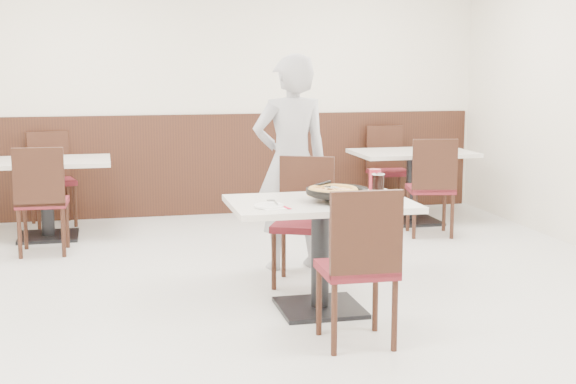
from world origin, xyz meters
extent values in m
plane|color=#A9A9A4|center=(0.00, 0.00, 0.00)|extent=(7.00, 7.00, 0.00)
cube|color=silver|center=(0.00, 3.50, 1.40)|extent=(6.00, 0.04, 2.80)
cube|color=black|center=(0.00, 3.48, 0.55)|extent=(5.90, 0.03, 1.10)
cylinder|color=black|center=(0.31, -0.13, 0.77)|extent=(0.13, 0.13, 0.04)
cylinder|color=black|center=(0.32, -0.20, 0.79)|extent=(0.37, 0.37, 0.01)
cylinder|color=gold|center=(0.29, -0.19, 0.81)|extent=(0.38, 0.38, 0.02)
cube|color=silver|center=(0.29, -0.17, 0.84)|extent=(0.10, 0.11, 0.00)
cube|color=white|center=(-0.14, -0.33, 0.75)|extent=(0.19, 0.19, 0.00)
cylinder|color=white|center=(-0.16, -0.30, 0.76)|extent=(0.21, 0.21, 0.01)
cube|color=silver|center=(-0.10, -0.25, 0.77)|extent=(0.03, 0.17, 0.00)
cylinder|color=black|center=(0.70, 0.06, 0.81)|extent=(0.09, 0.09, 0.13)
cylinder|color=#AB1D2F|center=(0.70, 0.15, 0.83)|extent=(0.09, 0.09, 0.16)
imported|color=#A4A3A8|center=(0.29, 1.00, 0.86)|extent=(0.67, 0.48, 1.72)
camera|label=1|loc=(-1.16, -5.19, 1.66)|focal=50.00mm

